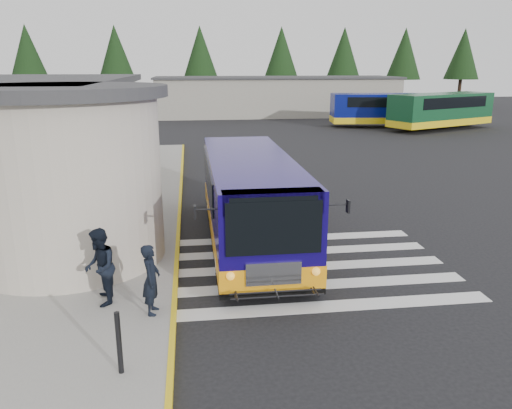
{
  "coord_description": "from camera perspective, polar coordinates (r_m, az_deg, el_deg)",
  "views": [
    {
      "loc": [
        -3.54,
        -13.49,
        5.48
      ],
      "look_at": [
        -1.83,
        -0.5,
        1.79
      ],
      "focal_mm": 35.0,
      "sensor_mm": 36.0,
      "label": 1
    }
  ],
  "objects": [
    {
      "name": "ground",
      "position": [
        14.99,
        6.72,
        -5.83
      ],
      "size": [
        140.0,
        140.0,
        0.0
      ],
      "primitive_type": "plane",
      "color": "black",
      "rests_on": "ground"
    },
    {
      "name": "sidewalk",
      "position": [
        19.11,
        -23.79,
        -2.08
      ],
      "size": [
        10.0,
        34.0,
        0.15
      ],
      "primitive_type": "cube",
      "color": "gray",
      "rests_on": "ground"
    },
    {
      "name": "curb_strip",
      "position": [
        18.31,
        -8.78,
        -1.61
      ],
      "size": [
        0.12,
        34.0,
        0.16
      ],
      "primitive_type": "cube",
      "color": "yellow",
      "rests_on": "ground"
    },
    {
      "name": "station_building",
      "position": [
        21.86,
        -27.13,
        6.36
      ],
      "size": [
        12.7,
        18.7,
        4.8
      ],
      "color": "#B6AB9A",
      "rests_on": "ground"
    },
    {
      "name": "crosswalk",
      "position": [
        14.15,
        5.53,
        -7.1
      ],
      "size": [
        8.0,
        5.35,
        0.01
      ],
      "color": "silver",
      "rests_on": "ground"
    },
    {
      "name": "depot_building",
      "position": [
        56.41,
        2.29,
        12.28
      ],
      "size": [
        26.4,
        8.4,
        4.2
      ],
      "color": "gray",
      "rests_on": "ground"
    },
    {
      "name": "tree_line",
      "position": [
        64.26,
        1.34,
        16.87
      ],
      "size": [
        58.4,
        4.4,
        10.0
      ],
      "color": "black",
      "rests_on": "ground"
    },
    {
      "name": "transit_bus",
      "position": [
        15.58,
        -0.67,
        0.22
      ],
      "size": [
        3.54,
        9.74,
        2.74
      ],
      "rotation": [
        0.0,
        0.0,
        0.0
      ],
      "color": "#12075A",
      "rests_on": "ground"
    },
    {
      "name": "pedestrian_a",
      "position": [
        11.25,
        -11.89,
        -8.36
      ],
      "size": [
        0.44,
        0.62,
        1.6
      ],
      "primitive_type": "imported",
      "rotation": [
        0.0,
        0.0,
        1.47
      ],
      "color": "black",
      "rests_on": "sidewalk"
    },
    {
      "name": "pedestrian_b",
      "position": [
        11.93,
        -17.42,
        -6.84
      ],
      "size": [
        0.78,
        0.95,
        1.8
      ],
      "primitive_type": "imported",
      "rotation": [
        0.0,
        0.0,
        -1.45
      ],
      "color": "black",
      "rests_on": "sidewalk"
    },
    {
      "name": "bollard",
      "position": [
        9.43,
        -15.39,
        -15.0
      ],
      "size": [
        0.1,
        0.1,
        1.19
      ],
      "primitive_type": "cylinder",
      "color": "black",
      "rests_on": "sidewalk"
    },
    {
      "name": "far_bus_a",
      "position": [
        47.22,
        14.72,
        10.58
      ],
      "size": [
        10.15,
        3.99,
        2.55
      ],
      "rotation": [
        0.0,
        0.0,
        1.45
      ],
      "color": "#081163",
      "rests_on": "ground"
    },
    {
      "name": "far_bus_b",
      "position": [
        46.63,
        20.41,
        10.14
      ],
      "size": [
        10.58,
        6.81,
        2.66
      ],
      "rotation": [
        0.0,
        0.0,
        1.99
      ],
      "color": "#114123",
      "rests_on": "ground"
    }
  ]
}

